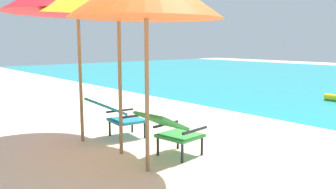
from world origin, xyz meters
TOP-DOWN VIEW (x-y plane):
  - ground_plane at (0.00, 4.00)m, footprint 40.00×40.00m
  - lounge_chair_left at (-0.66, -0.19)m, footprint 0.64×0.93m
  - lounge_chair_right at (0.64, -0.16)m, footprint 0.64×0.93m

SIDE VIEW (x-z plane):
  - ground_plane at x=0.00m, z-range 0.00..0.00m
  - lounge_chair_left at x=-0.66m, z-range 0.06..0.75m
  - lounge_chair_right at x=0.64m, z-range 0.06..0.75m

